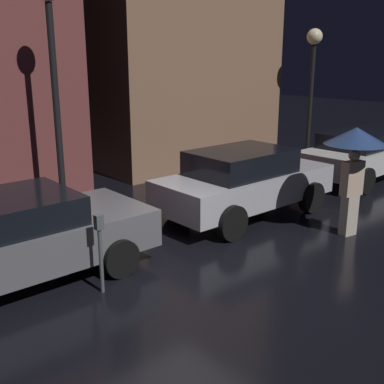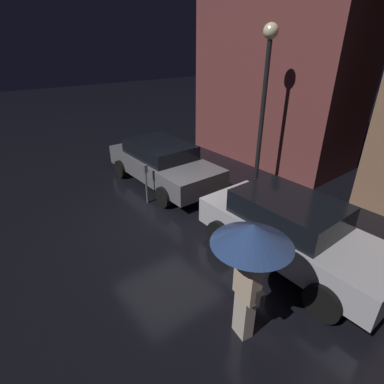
% 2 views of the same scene
% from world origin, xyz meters
% --- Properties ---
extents(ground_plane, '(60.00, 60.00, 0.00)m').
position_xyz_m(ground_plane, '(0.00, 0.00, 0.00)').
color(ground_plane, black).
extents(building_facade_right, '(6.16, 3.00, 9.69)m').
position_xyz_m(building_facade_right, '(5.65, 6.50, 4.84)').
color(building_facade_right, '#8C664C').
rests_on(building_facade_right, ground).
extents(parked_car_grey, '(4.45, 2.04, 1.40)m').
position_xyz_m(parked_car_grey, '(-2.16, 1.43, 0.74)').
color(parked_car_grey, slate).
rests_on(parked_car_grey, ground).
extents(parked_car_silver, '(4.17, 1.90, 1.50)m').
position_xyz_m(parked_car_silver, '(2.97, 1.28, 0.79)').
color(parked_car_silver, '#B7B7BF').
rests_on(parked_car_silver, ground).
extents(parked_car_white, '(4.31, 1.96, 1.36)m').
position_xyz_m(parked_car_white, '(7.91, 1.32, 0.74)').
color(parked_car_white, silver).
rests_on(parked_car_white, ground).
extents(pedestrian_with_umbrella, '(1.18, 1.18, 2.14)m').
position_xyz_m(pedestrian_with_umbrella, '(3.67, -0.87, 1.74)').
color(pedestrian_with_umbrella, beige).
rests_on(pedestrian_with_umbrella, ground).
extents(parking_meter, '(0.12, 0.10, 1.23)m').
position_xyz_m(parking_meter, '(-1.25, 0.24, 0.76)').
color(parking_meter, '#4C5154').
rests_on(parking_meter, ground).
extents(street_lamp_near, '(0.43, 0.43, 4.85)m').
position_xyz_m(street_lamp_near, '(-0.07, 3.77, 3.35)').
color(street_lamp_near, black).
rests_on(street_lamp_near, ground).
extents(street_lamp_far, '(0.50, 0.50, 4.23)m').
position_xyz_m(street_lamp_far, '(8.80, 3.81, 3.19)').
color(street_lamp_far, black).
rests_on(street_lamp_far, ground).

